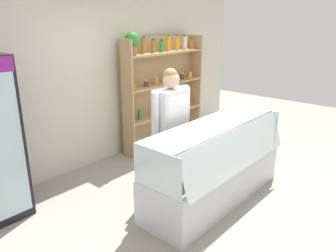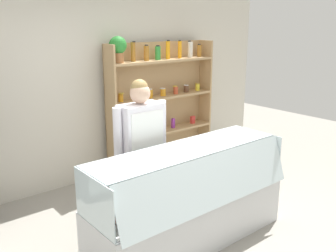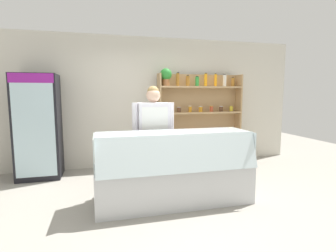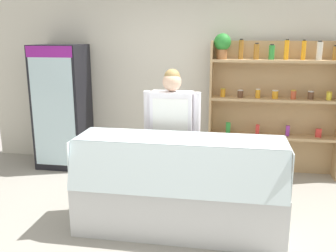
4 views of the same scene
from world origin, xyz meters
The scene contains 5 objects.
ground_plane centered at (0.00, 0.00, 0.00)m, with size 12.00×12.00×0.00m, color gray.
back_wall centered at (0.00, 2.07, 1.35)m, with size 6.80×0.10×2.70m, color beige.
shelving_unit centered at (1.07, 1.82, 1.14)m, with size 1.84×0.29×2.04m.
deli_display_case centered at (0.02, -0.06, 0.31)m, with size 2.16×0.75×1.01m.
shop_clerk centered at (-0.15, 0.52, 0.98)m, with size 0.67×0.25×1.65m.
Camera 2 is at (-2.35, -2.62, 2.21)m, focal length 40.00 mm.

